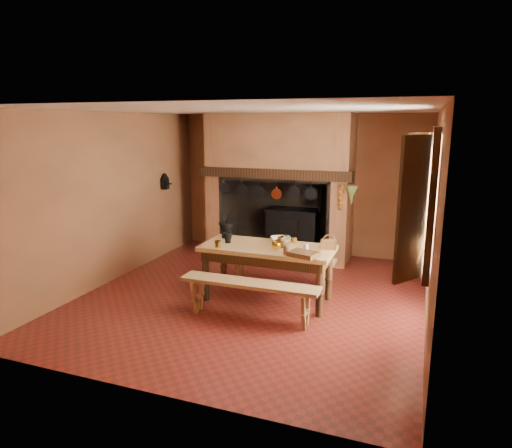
% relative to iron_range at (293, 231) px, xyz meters
% --- Properties ---
extents(floor, '(5.50, 5.50, 0.00)m').
position_rel_iron_range_xyz_m(floor, '(0.04, -2.45, -0.48)').
color(floor, maroon).
rests_on(floor, ground).
extents(ceiling, '(5.50, 5.50, 0.00)m').
position_rel_iron_range_xyz_m(ceiling, '(0.04, -2.45, 2.32)').
color(ceiling, silver).
rests_on(ceiling, back_wall).
extents(back_wall, '(5.00, 0.02, 2.80)m').
position_rel_iron_range_xyz_m(back_wall, '(0.04, 0.30, 0.92)').
color(back_wall, brown).
rests_on(back_wall, floor).
extents(wall_left, '(0.02, 5.50, 2.80)m').
position_rel_iron_range_xyz_m(wall_left, '(-2.46, -2.45, 0.92)').
color(wall_left, brown).
rests_on(wall_left, floor).
extents(wall_right, '(0.02, 5.50, 2.80)m').
position_rel_iron_range_xyz_m(wall_right, '(2.54, -2.45, 0.92)').
color(wall_right, brown).
rests_on(wall_right, floor).
extents(wall_front, '(5.00, 0.02, 2.80)m').
position_rel_iron_range_xyz_m(wall_front, '(0.04, -5.20, 0.92)').
color(wall_front, brown).
rests_on(wall_front, floor).
extents(chimney_breast, '(2.95, 0.96, 2.80)m').
position_rel_iron_range_xyz_m(chimney_breast, '(-0.26, -0.14, 1.33)').
color(chimney_breast, brown).
rests_on(chimney_breast, floor).
extents(iron_range, '(1.12, 0.55, 1.60)m').
position_rel_iron_range_xyz_m(iron_range, '(0.00, 0.00, 0.00)').
color(iron_range, black).
rests_on(iron_range, floor).
extents(hearth_pans, '(0.51, 0.62, 0.20)m').
position_rel_iron_range_xyz_m(hearth_pans, '(-1.01, -0.23, -0.39)').
color(hearth_pans, '#B59029').
rests_on(hearth_pans, floor).
extents(hanging_pans, '(1.92, 0.29, 0.27)m').
position_rel_iron_range_xyz_m(hanging_pans, '(-0.30, -0.64, 0.88)').
color(hanging_pans, black).
rests_on(hanging_pans, chimney_breast).
extents(onion_string, '(0.12, 0.10, 0.46)m').
position_rel_iron_range_xyz_m(onion_string, '(1.04, -0.66, 0.85)').
color(onion_string, '#9A561C').
rests_on(onion_string, chimney_breast).
extents(herb_bunch, '(0.20, 0.20, 0.35)m').
position_rel_iron_range_xyz_m(herb_bunch, '(1.22, -0.66, 0.90)').
color(herb_bunch, '#57602D').
rests_on(herb_bunch, chimney_breast).
extents(window, '(0.39, 1.75, 1.76)m').
position_rel_iron_range_xyz_m(window, '(2.39, -2.85, 1.22)').
color(window, white).
rests_on(window, wall_right).
extents(wall_coffee_mill, '(0.23, 0.16, 0.31)m').
position_rel_iron_range_xyz_m(wall_coffee_mill, '(-2.38, -0.90, 1.03)').
color(wall_coffee_mill, black).
rests_on(wall_coffee_mill, wall_left).
extents(work_table, '(1.95, 0.86, 0.84)m').
position_rel_iron_range_xyz_m(work_table, '(0.30, -2.49, 0.23)').
color(work_table, '#AC8A4E').
rests_on(work_table, floor).
extents(bench_front, '(1.92, 0.34, 0.54)m').
position_rel_iron_range_xyz_m(bench_front, '(0.30, -3.24, -0.08)').
color(bench_front, '#AC8A4E').
rests_on(bench_front, floor).
extents(bench_back, '(1.79, 0.31, 0.50)m').
position_rel_iron_range_xyz_m(bench_back, '(0.30, -1.81, -0.11)').
color(bench_back, '#AC8A4E').
rests_on(bench_back, floor).
extents(mortar_large, '(0.24, 0.24, 0.41)m').
position_rel_iron_range_xyz_m(mortar_large, '(-0.47, -2.25, 0.50)').
color(mortar_large, black).
rests_on(mortar_large, work_table).
extents(mortar_small, '(0.15, 0.15, 0.26)m').
position_rel_iron_range_xyz_m(mortar_small, '(-0.32, -2.52, 0.44)').
color(mortar_small, black).
rests_on(mortar_small, work_table).
extents(coffee_grinder, '(0.16, 0.12, 0.19)m').
position_rel_iron_range_xyz_m(coffee_grinder, '(0.50, -2.48, 0.43)').
color(coffee_grinder, '#3D2913').
rests_on(coffee_grinder, work_table).
extents(brass_mug_a, '(0.10, 0.10, 0.10)m').
position_rel_iron_range_xyz_m(brass_mug_a, '(-0.36, -2.81, 0.41)').
color(brass_mug_a, '#B59029').
rests_on(brass_mug_a, work_table).
extents(brass_mug_b, '(0.09, 0.09, 0.08)m').
position_rel_iron_range_xyz_m(brass_mug_b, '(0.62, -2.15, 0.40)').
color(brass_mug_b, '#B59029').
rests_on(brass_mug_b, work_table).
extents(mixing_bowl, '(0.41, 0.41, 0.08)m').
position_rel_iron_range_xyz_m(mixing_bowl, '(0.42, -2.21, 0.40)').
color(mixing_bowl, '#BAAF8F').
rests_on(mixing_bowl, work_table).
extents(stoneware_crock, '(0.13, 0.13, 0.13)m').
position_rel_iron_range_xyz_m(stoneware_crock, '(0.69, -2.81, 0.42)').
color(stoneware_crock, brown).
rests_on(stoneware_crock, work_table).
extents(glass_jar, '(0.10, 0.10, 0.13)m').
position_rel_iron_range_xyz_m(glass_jar, '(0.92, -2.64, 0.42)').
color(glass_jar, beige).
rests_on(glass_jar, work_table).
extents(wicker_basket, '(0.24, 0.19, 0.21)m').
position_rel_iron_range_xyz_m(wicker_basket, '(1.17, -2.33, 0.43)').
color(wicker_basket, '#4D2B17').
rests_on(wicker_basket, work_table).
extents(wooden_tray, '(0.44, 0.37, 0.07)m').
position_rel_iron_range_xyz_m(wooden_tray, '(0.93, -2.82, 0.39)').
color(wooden_tray, '#3D2913').
rests_on(wooden_tray, work_table).
extents(brass_cup, '(0.14, 0.14, 0.11)m').
position_rel_iron_range_xyz_m(brass_cup, '(0.48, -2.64, 0.41)').
color(brass_cup, '#B59029').
rests_on(brass_cup, work_table).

